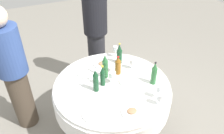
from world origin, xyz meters
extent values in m
plane|color=gray|center=(0.00, 0.00, 0.00)|extent=(10.00, 10.00, 0.00)
cylinder|color=white|center=(0.00, 0.00, 0.72)|extent=(1.31, 1.31, 0.04)
cylinder|color=white|center=(0.00, 0.00, 0.59)|extent=(1.34, 1.34, 0.22)
cylinder|color=slate|center=(0.00, 0.00, 0.24)|extent=(0.14, 0.14, 0.48)
cylinder|color=slate|center=(0.00, 0.00, 0.01)|extent=(0.56, 0.56, 0.03)
cylinder|color=#194728|center=(0.20, 0.02, 0.84)|extent=(0.06, 0.06, 0.21)
cone|color=#194728|center=(0.20, 0.02, 0.98)|extent=(0.05, 0.05, 0.06)
cylinder|color=silver|center=(0.20, 0.02, 1.01)|extent=(0.02, 0.02, 0.01)
cylinder|color=#2D6B38|center=(-0.43, 0.17, 0.84)|extent=(0.06, 0.06, 0.20)
cone|color=#2D6B38|center=(-0.43, 0.17, 0.98)|extent=(0.06, 0.06, 0.07)
cylinder|color=black|center=(-0.43, 0.17, 1.02)|extent=(0.02, 0.02, 0.01)
cylinder|color=#194728|center=(-0.26, -0.35, 0.83)|extent=(0.07, 0.07, 0.18)
cone|color=#194728|center=(-0.26, -0.35, 0.97)|extent=(0.06, 0.06, 0.09)
cylinder|color=gold|center=(-0.26, -0.35, 1.02)|extent=(0.02, 0.02, 0.01)
cylinder|color=#2D6B38|center=(0.01, -0.16, 0.85)|extent=(0.07, 0.07, 0.22)
cone|color=#2D6B38|center=(0.01, -0.16, 1.00)|extent=(0.06, 0.06, 0.08)
cylinder|color=silver|center=(0.01, -0.16, 1.05)|extent=(0.03, 0.03, 0.01)
cylinder|color=#8C5619|center=(-0.15, -0.16, 0.83)|extent=(0.07, 0.07, 0.18)
cone|color=#8C5619|center=(-0.15, -0.16, 0.94)|extent=(0.06, 0.06, 0.05)
cylinder|color=red|center=(-0.15, -0.16, 0.97)|extent=(0.03, 0.03, 0.01)
cylinder|color=#194728|center=(0.10, -0.04, 0.83)|extent=(0.06, 0.06, 0.17)
cone|color=#194728|center=(0.10, -0.04, 0.95)|extent=(0.05, 0.05, 0.07)
cylinder|color=gold|center=(0.10, -0.04, 0.99)|extent=(0.03, 0.03, 0.01)
cylinder|color=white|center=(-0.35, 0.39, 0.74)|extent=(0.06, 0.06, 0.00)
cylinder|color=white|center=(-0.35, 0.39, 0.78)|extent=(0.01, 0.01, 0.08)
cylinder|color=white|center=(-0.35, 0.39, 0.86)|extent=(0.06, 0.06, 0.07)
cylinder|color=gold|center=(-0.35, 0.39, 0.84)|extent=(0.05, 0.05, 0.03)
cylinder|color=white|center=(-0.31, 0.48, 0.74)|extent=(0.06, 0.06, 0.00)
cylinder|color=white|center=(-0.31, 0.48, 0.77)|extent=(0.01, 0.01, 0.06)
cylinder|color=white|center=(-0.31, 0.48, 0.84)|extent=(0.06, 0.06, 0.07)
cylinder|color=white|center=(-0.27, -0.50, 0.74)|extent=(0.06, 0.06, 0.00)
cylinder|color=white|center=(-0.27, -0.50, 0.79)|extent=(0.01, 0.01, 0.08)
cylinder|color=white|center=(-0.27, -0.50, 0.86)|extent=(0.06, 0.06, 0.07)
cylinder|color=maroon|center=(-0.27, -0.50, 0.84)|extent=(0.05, 0.05, 0.03)
cylinder|color=white|center=(-0.35, -0.17, 0.74)|extent=(0.06, 0.06, 0.00)
cylinder|color=white|center=(-0.35, -0.17, 0.78)|extent=(0.01, 0.01, 0.06)
cylinder|color=white|center=(-0.35, -0.17, 0.84)|extent=(0.07, 0.07, 0.06)
cylinder|color=gold|center=(-0.35, -0.17, 0.82)|extent=(0.06, 0.06, 0.03)
cylinder|color=white|center=(-0.02, -0.02, 0.74)|extent=(0.06, 0.06, 0.00)
cylinder|color=white|center=(-0.02, -0.02, 0.78)|extent=(0.01, 0.01, 0.08)
cylinder|color=white|center=(-0.02, -0.02, 0.86)|extent=(0.08, 0.08, 0.06)
cylinder|color=gold|center=(-0.02, -0.02, 0.84)|extent=(0.06, 0.06, 0.02)
cylinder|color=white|center=(-0.20, 0.05, 0.75)|extent=(0.24, 0.24, 0.02)
cylinder|color=white|center=(0.00, 0.47, 0.75)|extent=(0.21, 0.21, 0.02)
ellipsoid|color=tan|center=(0.00, 0.47, 0.77)|extent=(0.10, 0.08, 0.02)
cylinder|color=white|center=(-0.05, -0.39, 0.75)|extent=(0.22, 0.22, 0.02)
ellipsoid|color=tan|center=(-0.05, -0.39, 0.77)|extent=(0.10, 0.09, 0.02)
cylinder|color=white|center=(0.35, 0.34, 0.75)|extent=(0.21, 0.21, 0.02)
cube|color=silver|center=(0.05, 0.11, 0.74)|extent=(0.05, 0.18, 0.00)
cube|color=white|center=(0.21, -0.29, 0.75)|extent=(0.23, 0.23, 0.02)
cylinder|color=#4C3F33|center=(0.98, -0.57, 0.42)|extent=(0.26, 0.26, 0.83)
cylinder|color=#334C8C|center=(0.98, -0.57, 1.11)|extent=(0.34, 0.34, 0.56)
cylinder|color=#26262B|center=(-0.20, -1.00, 0.44)|extent=(0.26, 0.26, 0.89)
cylinder|color=black|center=(-0.20, -1.00, 1.16)|extent=(0.34, 0.34, 0.54)
camera|label=1|loc=(0.80, 1.75, 2.37)|focal=35.79mm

